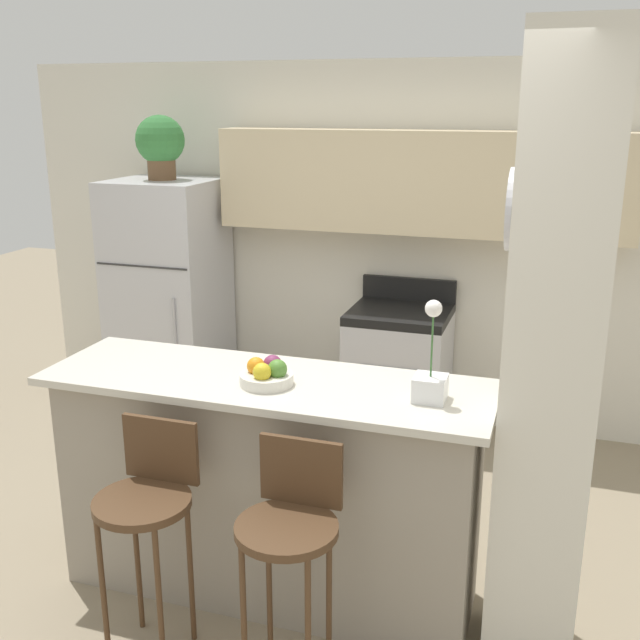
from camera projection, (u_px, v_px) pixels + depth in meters
ground_plane at (270, 587)px, 3.64m from camera, size 14.00×14.00×0.00m
wall_back at (398, 221)px, 5.21m from camera, size 5.60×0.38×2.55m
pillar_right at (550, 368)px, 2.89m from camera, size 0.38×0.32×2.55m
counter_bar at (268, 486)px, 3.49m from camera, size 2.04×0.64×1.08m
refrigerator at (169, 298)px, 5.56m from camera, size 0.74×0.73×1.74m
stove_range at (398, 372)px, 5.21m from camera, size 0.67×0.63×1.07m
bar_stool_left at (148, 503)px, 3.05m from camera, size 0.40×0.40×1.02m
bar_stool_right at (290, 529)px, 2.87m from camera, size 0.40×0.40×1.02m
potted_plant_on_fridge at (160, 144)px, 5.25m from camera, size 0.34×0.34×0.45m
orchid_vase at (431, 376)px, 3.07m from camera, size 0.13×0.13×0.43m
fruit_bowl at (267, 374)px, 3.26m from camera, size 0.24×0.24×0.12m
trash_bin at (231, 405)px, 5.34m from camera, size 0.28×0.28×0.38m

